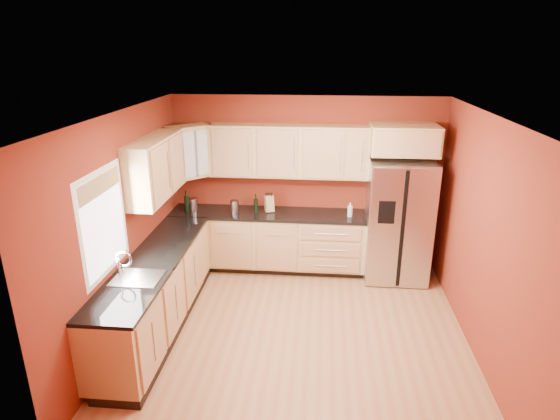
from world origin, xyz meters
name	(u,v)px	position (x,y,z in m)	size (l,w,h in m)	color
floor	(297,333)	(0.00, 0.00, 0.00)	(4.00, 4.00, 0.00)	#A0643E
ceiling	(300,115)	(0.00, 0.00, 2.60)	(4.00, 4.00, 0.00)	white
wall_back	(306,183)	(0.00, 2.00, 1.30)	(4.00, 0.04, 2.60)	maroon
wall_front	(282,340)	(0.00, -2.00, 1.30)	(4.00, 0.04, 2.60)	maroon
wall_left	(125,227)	(-2.00, 0.00, 1.30)	(0.04, 4.00, 2.60)	maroon
wall_right	(484,240)	(2.00, 0.00, 1.30)	(0.04, 4.00, 2.60)	maroon
base_cabinets_back	(268,242)	(-0.55, 1.70, 0.44)	(2.90, 0.60, 0.88)	#AA8552
base_cabinets_left	(156,294)	(-1.70, 0.00, 0.44)	(0.60, 2.80, 0.88)	#AA8552
countertop_back	(267,214)	(-0.55, 1.69, 0.90)	(2.90, 0.62, 0.04)	black
countertop_left	(154,260)	(-1.69, 0.00, 0.90)	(0.62, 2.80, 0.04)	black
upper_cabinets_back	(289,151)	(-0.25, 1.83, 1.83)	(2.30, 0.33, 0.75)	#AA8552
upper_cabinets_left	(156,167)	(-1.83, 0.72, 1.83)	(0.33, 1.35, 0.75)	#AA8552
corner_upper_cabinet	(190,152)	(-1.67, 1.67, 1.83)	(0.62, 0.33, 0.75)	#AA8552
over_fridge_cabinet	(404,139)	(1.35, 1.70, 2.05)	(0.92, 0.60, 0.40)	#AA8552
refrigerator	(398,220)	(1.35, 1.62, 0.89)	(0.90, 0.75, 1.78)	#BBBCC1
window	(104,222)	(-1.98, -0.50, 1.55)	(0.03, 0.90, 1.00)	white
sink_faucet	(136,266)	(-1.69, -0.50, 1.07)	(0.50, 0.42, 0.30)	silver
canister_left	(235,207)	(-1.03, 1.61, 1.02)	(0.12, 0.12, 0.20)	#BBBCC1
canister_right	(194,205)	(-1.66, 1.67, 1.02)	(0.12, 0.12, 0.19)	#BBBCC1
wine_bottle_a	(187,201)	(-1.75, 1.63, 1.08)	(0.07, 0.07, 0.32)	black
wine_bottle_b	(256,203)	(-0.72, 1.68, 1.06)	(0.06, 0.06, 0.29)	black
knife_block	(269,204)	(-0.53, 1.75, 1.04)	(0.12, 0.11, 0.24)	tan
soap_dispenser	(350,210)	(0.66, 1.63, 1.02)	(0.07, 0.07, 0.21)	silver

